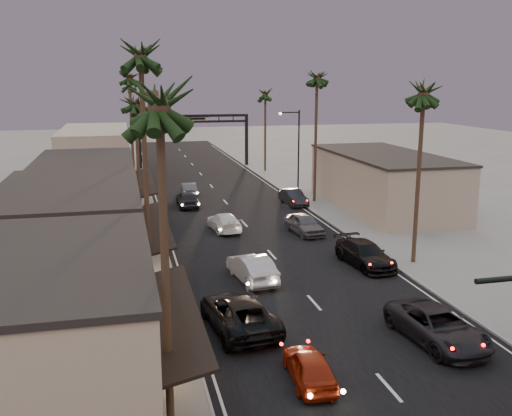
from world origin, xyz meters
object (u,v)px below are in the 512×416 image
palm_rc (265,91)px  oncoming_pickup (239,313)px  oncoming_red (310,366)px  palm_la (159,93)px  palm_ra (424,87)px  palm_far (129,83)px  curbside_black (365,254)px  palm_ld (129,75)px  palm_rb (317,74)px  arch (194,127)px  palm_lb (140,49)px  streetlight_right (296,148)px  streetlight_left (147,138)px  oncoming_silver (252,268)px  curbside_near (437,326)px  palm_lc (135,99)px

palm_rc → oncoming_pickup: (-13.25, -47.34, -9.63)m
palm_rc → oncoming_red: bearing=-102.3°
palm_la → palm_ra: same height
palm_far → curbside_black: (13.60, -53.68, -10.66)m
palm_ld → palm_rb: (17.20, -11.00, 0.00)m
arch → palm_la: 61.88m
palm_rb → palm_far: bearing=116.4°
palm_ld → curbside_black: size_ratio=2.62×
palm_lb → palm_rb: bearing=52.0°
streetlight_right → curbside_black: (-1.62, -20.68, -4.54)m
palm_ra → oncoming_red: size_ratio=3.39×
streetlight_right → oncoming_red: streetlight_right is taller
streetlight_left → curbside_black: (12.22, -33.68, -4.54)m
palm_rb → oncoming_red: 36.73m
palm_la → palm_rb: (17.20, 35.00, 0.97)m
palm_lb → palm_far: (0.30, 56.00, -1.94)m
palm_lb → arch: bearing=79.8°
palm_rb → oncoming_silver: (-11.11, -20.80, -11.61)m
curbside_near → curbside_black: 11.21m
palm_ld → palm_lb: bearing=-90.0°
streetlight_right → palm_ra: size_ratio=0.68×
arch → palm_rb: 28.24m
streetlight_left → curbside_near: 46.33m
streetlight_left → palm_lc: bearing=-94.4°
palm_ld → oncoming_pickup: size_ratio=2.35×
curbside_black → palm_rc: bearing=78.7°
streetlight_left → curbside_near: (10.87, -44.81, -4.53)m
streetlight_left → curbside_near: bearing=-76.4°
streetlight_left → palm_far: size_ratio=0.68×
palm_rc → oncoming_pickup: bearing=-105.6°
palm_rc → streetlight_left: bearing=-158.9°
palm_la → palm_rc: size_ratio=1.08×
arch → oncoming_silver: bearing=-93.1°
oncoming_silver → oncoming_pickup: bearing=64.3°
arch → streetlight_right: size_ratio=1.69×
palm_lb → palm_ld: palm_lb is taller
palm_far → palm_rb: bearing=-63.6°
streetlight_right → palm_rc: bearing=84.9°
curbside_near → curbside_black: size_ratio=1.06×
streetlight_left → palm_lb: 36.93m
streetlight_left → palm_la: (-1.68, -49.00, 6.11)m
palm_lb → oncoming_silver: (6.09, 1.20, -12.58)m
arch → palm_far: bearing=136.0°
palm_lb → curbside_near: palm_lb is taller
arch → palm_ra: size_ratio=1.15×
palm_la → curbside_black: palm_la is taller
palm_lc → palm_rc: same height
palm_ra → oncoming_silver: 15.40m
streetlight_right → palm_ra: palm_ra is taller
palm_rb → curbside_near: 33.25m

